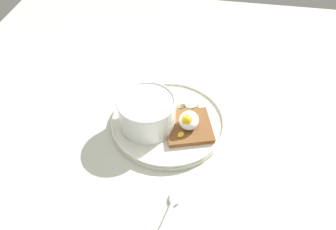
{
  "coord_description": "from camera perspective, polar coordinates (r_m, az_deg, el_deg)",
  "views": [
    {
      "loc": [
        -48.78,
        -8.23,
        57.32
      ],
      "look_at": [
        0.0,
        0.0,
        5.0
      ],
      "focal_mm": 35.0,
      "sensor_mm": 36.0,
      "label": 1
    }
  ],
  "objects": [
    {
      "name": "banana_slice_back",
      "position": [
        0.79,
        2.04,
        3.54
      ],
      "size": [
        4.75,
        4.75,
        1.34
      ],
      "color": "#F6F0BD",
      "rests_on": "plate"
    },
    {
      "name": "spoon",
      "position": [
        0.62,
        0.59,
        -15.62
      ],
      "size": [
        10.41,
        3.86,
        0.8
      ],
      "color": "silver",
      "rests_on": "ground_plane"
    },
    {
      "name": "banana_slice_front",
      "position": [
        0.77,
        1.97,
        2.14
      ],
      "size": [
        3.92,
        3.85,
        1.59
      ],
      "color": "beige",
      "rests_on": "plate"
    },
    {
      "name": "ground_plane",
      "position": [
        0.75,
        0.0,
        -2.1
      ],
      "size": [
        120.0,
        120.0,
        2.0
      ],
      "primitive_type": "cube",
      "color": "beige",
      "rests_on": "ground"
    },
    {
      "name": "plate",
      "position": [
        0.74,
        0.0,
        -1.18
      ],
      "size": [
        25.62,
        25.62,
        1.6
      ],
      "color": "silver",
      "rests_on": "ground_plane"
    },
    {
      "name": "poached_egg",
      "position": [
        0.7,
        3.58,
        -0.95
      ],
      "size": [
        6.51,
        4.3,
        3.68
      ],
      "color": "white",
      "rests_on": "toast_slice"
    },
    {
      "name": "banana_slice_left",
      "position": [
        0.76,
        4.26,
        1.96
      ],
      "size": [
        4.75,
        4.82,
        1.9
      ],
      "color": "#F4ECB5",
      "rests_on": "plate"
    },
    {
      "name": "toast_slice",
      "position": [
        0.72,
        3.58,
        -2.02
      ],
      "size": [
        12.39,
        12.39,
        1.09
      ],
      "color": "brown",
      "rests_on": "plate"
    },
    {
      "name": "oatmeal_bowl",
      "position": [
        0.71,
        -3.68,
        0.35
      ],
      "size": [
        12.5,
        12.5,
        7.21
      ],
      "color": "white",
      "rests_on": "plate"
    },
    {
      "name": "banana_slice_right",
      "position": [
        0.79,
        -0.14,
        3.51
      ],
      "size": [
        3.53,
        3.66,
        1.72
      ],
      "color": "beige",
      "rests_on": "plate"
    }
  ]
}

